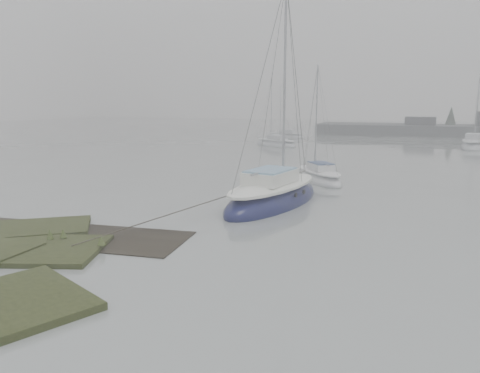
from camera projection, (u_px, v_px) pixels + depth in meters
name	position (u px, v px, depth m)	size (l,w,h in m)	color
ground	(297.00, 158.00, 39.58)	(160.00, 160.00, 0.00)	gray
sailboat_main	(273.00, 197.00, 21.83)	(3.99, 8.14, 11.00)	#0F123A
sailboat_white	(319.00, 177.00, 28.12)	(4.38, 5.32, 7.42)	silver
sailboat_far_a	(276.00, 144.00, 49.39)	(5.62, 4.13, 7.66)	silver
sailboat_far_b	(473.00, 145.00, 47.33)	(3.32, 7.04, 9.55)	silver
sailboat_far_c	(285.00, 136.00, 59.81)	(5.20, 2.12, 7.16)	#ADB1B6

